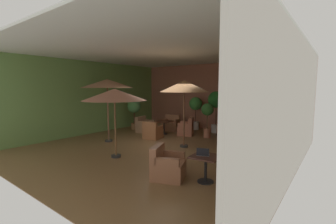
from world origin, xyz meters
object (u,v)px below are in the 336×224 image
cafe_table_mid_center (252,132)px  armchair_mid_center_east (263,134)px  cafe_table_front_right (164,124)px  patio_umbrella_center_beige (115,95)px  patio_umbrella_near_wall (184,87)px  potted_tree_mid_right (207,114)px  armchair_front_right_north (171,125)px  armchair_front_left_east (248,175)px  armchair_mid_center_west (239,141)px  open_laptop (203,153)px  armchair_mid_center_south (228,134)px  armchair_mid_center_north (278,142)px  patio_umbrella_tall_red (107,84)px  potted_tree_right_corner (196,107)px  armchair_front_right_east (145,126)px  iced_drink_cup (203,152)px  armchair_front_left_north (167,166)px  armchair_front_right_south (153,132)px  potted_tree_mid_left (134,108)px  armchair_front_right_west (186,129)px  potted_tree_left_corner (216,103)px  cafe_table_front_left (206,163)px  patron_blue_shirt (247,158)px

cafe_table_mid_center → armchair_mid_center_east: bearing=80.9°
cafe_table_front_right → patio_umbrella_center_beige: bearing=-75.2°
patio_umbrella_near_wall → potted_tree_mid_right: (-0.05, 2.08, -1.28)m
potted_tree_mid_right → armchair_front_right_north: bearing=168.0°
armchair_front_left_east → armchair_mid_center_west: size_ratio=0.99×
potted_tree_mid_right → open_laptop: potted_tree_mid_right is taller
armchair_mid_center_south → armchair_mid_center_east: bearing=36.6°
armchair_mid_center_north → patio_umbrella_tall_red: bearing=-155.2°
patio_umbrella_tall_red → potted_tree_right_corner: 5.22m
cafe_table_front_right → armchair_front_right_east: 1.16m
armchair_mid_center_east → iced_drink_cup: bearing=-91.0°
armchair_mid_center_west → cafe_table_mid_center: bearing=82.0°
armchair_front_left_north → armchair_mid_center_west: (0.56, 3.78, 0.01)m
cafe_table_front_right → potted_tree_mid_right: potted_tree_mid_right is taller
armchair_front_right_south → armchair_mid_center_north: 5.26m
armchair_front_right_east → armchair_mid_center_north: armchair_mid_center_north is taller
patio_umbrella_center_beige → potted_tree_mid_left: 5.28m
armchair_front_left_east → armchair_front_right_east: armchair_front_left_east is taller
armchair_front_right_west → potted_tree_left_corner: 2.11m
cafe_table_front_left → armchair_mid_center_east: armchair_mid_center_east is taller
armchair_front_left_east → patio_umbrella_tall_red: size_ratio=0.33×
armchair_mid_center_south → potted_tree_left_corner: (-1.24, 1.34, 1.23)m
armchair_front_left_east → cafe_table_front_right: 6.63m
armchair_mid_center_north → iced_drink_cup: armchair_mid_center_north is taller
armchair_front_left_east → patron_blue_shirt: bearing=-164.7°
armchair_mid_center_west → patron_blue_shirt: (1.29, -3.15, 0.41)m
cafe_table_front_left → potted_tree_left_corner: potted_tree_left_corner is taller
patio_umbrella_near_wall → patron_blue_shirt: patio_umbrella_near_wall is taller
armchair_front_right_north → armchair_mid_center_west: (4.45, -1.73, 0.02)m
cafe_table_front_right → armchair_mid_center_south: armchair_mid_center_south is taller
patio_umbrella_center_beige → potted_tree_left_corner: (0.87, 5.95, -0.57)m
potted_tree_left_corner → patron_blue_shirt: (3.46, -5.71, -0.81)m
armchair_mid_center_east → potted_tree_right_corner: size_ratio=0.48×
cafe_table_mid_center → iced_drink_cup: size_ratio=7.06×
cafe_table_front_right → armchair_mid_center_north: (5.31, 0.15, -0.21)m
patio_umbrella_center_beige → armchair_mid_center_north: bearing=44.6°
patio_umbrella_tall_red → potted_tree_right_corner: size_ratio=1.49×
patio_umbrella_center_beige → potted_tree_mid_right: (1.08, 4.59, -1.00)m
cafe_table_mid_center → patio_umbrella_tall_red: (-5.20, -3.18, 1.97)m
armchair_mid_center_east → armchair_mid_center_north: bearing=-57.2°
potted_tree_mid_right → armchair_front_right_west: bearing=-173.9°
patio_umbrella_tall_red → armchair_mid_center_north: bearing=24.8°
armchair_mid_center_north → open_laptop: open_laptop is taller
patio_umbrella_near_wall → armchair_mid_center_south: bearing=64.7°
potted_tree_mid_right → armchair_mid_center_east: bearing=22.5°
armchair_front_right_west → armchair_front_right_east: bearing=-163.3°
armchair_front_right_north → patio_umbrella_tall_red: (-0.59, -3.83, 2.20)m
patron_blue_shirt → open_laptop: 1.03m
patio_umbrella_center_beige → patio_umbrella_near_wall: 2.77m
potted_tree_mid_left → armchair_front_right_west: bearing=7.1°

